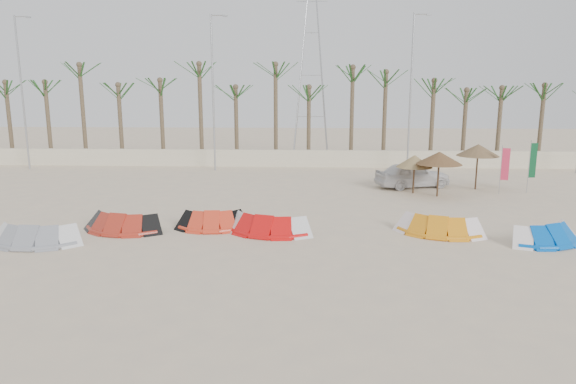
{
  "coord_description": "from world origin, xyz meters",
  "views": [
    {
      "loc": [
        1.04,
        -17.04,
        6.04
      ],
      "look_at": [
        0.0,
        6.0,
        1.3
      ],
      "focal_mm": 32.0,
      "sensor_mm": 36.0,
      "label": 1
    }
  ],
  "objects_px": {
    "kite_red_left": "(124,220)",
    "kite_red_mid": "(214,218)",
    "parasol_right": "(478,150)",
    "kite_red_right": "(268,222)",
    "kite_blue": "(545,232)",
    "parasol_left": "(415,161)",
    "car": "(413,175)",
    "kite_orange": "(437,223)",
    "kite_grey": "(38,232)",
    "parasol_mid": "(439,158)"
  },
  "relations": [
    {
      "from": "kite_orange",
      "to": "kite_red_left",
      "type": "bearing_deg",
      "value": -179.25
    },
    {
      "from": "kite_orange",
      "to": "kite_blue",
      "type": "bearing_deg",
      "value": -15.9
    },
    {
      "from": "kite_blue",
      "to": "parasol_mid",
      "type": "bearing_deg",
      "value": 104.34
    },
    {
      "from": "kite_orange",
      "to": "kite_blue",
      "type": "relative_size",
      "value": 1.06
    },
    {
      "from": "kite_red_right",
      "to": "car",
      "type": "height_order",
      "value": "car"
    },
    {
      "from": "kite_grey",
      "to": "kite_blue",
      "type": "xyz_separation_m",
      "value": [
        20.01,
        1.0,
        -0.0
      ]
    },
    {
      "from": "kite_red_left",
      "to": "kite_orange",
      "type": "relative_size",
      "value": 0.95
    },
    {
      "from": "kite_red_left",
      "to": "parasol_right",
      "type": "bearing_deg",
      "value": 28.57
    },
    {
      "from": "kite_red_mid",
      "to": "parasol_right",
      "type": "relative_size",
      "value": 1.17
    },
    {
      "from": "kite_red_right",
      "to": "kite_blue",
      "type": "relative_size",
      "value": 1.1
    },
    {
      "from": "parasol_right",
      "to": "car",
      "type": "distance_m",
      "value": 4.04
    },
    {
      "from": "parasol_left",
      "to": "parasol_right",
      "type": "bearing_deg",
      "value": 18.46
    },
    {
      "from": "kite_blue",
      "to": "parasol_left",
      "type": "bearing_deg",
      "value": 109.73
    },
    {
      "from": "kite_grey",
      "to": "parasol_mid",
      "type": "height_order",
      "value": "parasol_mid"
    },
    {
      "from": "parasol_mid",
      "to": "parasol_right",
      "type": "bearing_deg",
      "value": 37.84
    },
    {
      "from": "kite_red_left",
      "to": "kite_red_mid",
      "type": "relative_size",
      "value": 1.15
    },
    {
      "from": "kite_red_left",
      "to": "kite_blue",
      "type": "bearing_deg",
      "value": -3.15
    },
    {
      "from": "kite_orange",
      "to": "car",
      "type": "height_order",
      "value": "car"
    },
    {
      "from": "kite_red_mid",
      "to": "parasol_left",
      "type": "height_order",
      "value": "parasol_left"
    },
    {
      "from": "kite_grey",
      "to": "kite_red_left",
      "type": "height_order",
      "value": "same"
    },
    {
      "from": "kite_red_left",
      "to": "kite_orange",
      "type": "height_order",
      "value": "same"
    },
    {
      "from": "kite_red_left",
      "to": "parasol_right",
      "type": "relative_size",
      "value": 1.35
    },
    {
      "from": "kite_red_mid",
      "to": "parasol_right",
      "type": "height_order",
      "value": "parasol_right"
    },
    {
      "from": "kite_red_left",
      "to": "kite_blue",
      "type": "relative_size",
      "value": 1.01
    },
    {
      "from": "kite_orange",
      "to": "parasol_mid",
      "type": "height_order",
      "value": "parasol_mid"
    },
    {
      "from": "kite_orange",
      "to": "car",
      "type": "bearing_deg",
      "value": 85.04
    },
    {
      "from": "kite_grey",
      "to": "kite_red_mid",
      "type": "relative_size",
      "value": 1.13
    },
    {
      "from": "kite_red_mid",
      "to": "kite_orange",
      "type": "xyz_separation_m",
      "value": [
        9.55,
        -0.38,
        0.0
      ]
    },
    {
      "from": "kite_grey",
      "to": "kite_blue",
      "type": "relative_size",
      "value": 0.99
    },
    {
      "from": "kite_red_left",
      "to": "parasol_left",
      "type": "distance_m",
      "value": 16.32
    },
    {
      "from": "kite_orange",
      "to": "kite_blue",
      "type": "distance_m",
      "value": 4.1
    },
    {
      "from": "kite_blue",
      "to": "car",
      "type": "relative_size",
      "value": 0.8
    },
    {
      "from": "kite_red_right",
      "to": "parasol_right",
      "type": "distance_m",
      "value": 15.32
    },
    {
      "from": "car",
      "to": "kite_orange",
      "type": "bearing_deg",
      "value": 157.15
    },
    {
      "from": "kite_grey",
      "to": "parasol_left",
      "type": "distance_m",
      "value": 19.67
    },
    {
      "from": "kite_red_right",
      "to": "parasol_left",
      "type": "xyz_separation_m",
      "value": [
        7.74,
        8.38,
        1.44
      ]
    },
    {
      "from": "kite_red_right",
      "to": "kite_grey",
      "type": "bearing_deg",
      "value": -167.45
    },
    {
      "from": "kite_blue",
      "to": "kite_orange",
      "type": "bearing_deg",
      "value": 164.1
    },
    {
      "from": "kite_blue",
      "to": "parasol_right",
      "type": "bearing_deg",
      "value": 86.75
    },
    {
      "from": "kite_grey",
      "to": "kite_orange",
      "type": "bearing_deg",
      "value": 7.53
    },
    {
      "from": "kite_red_mid",
      "to": "kite_blue",
      "type": "distance_m",
      "value": 13.58
    },
    {
      "from": "kite_red_mid",
      "to": "kite_blue",
      "type": "xyz_separation_m",
      "value": [
        13.5,
        -1.5,
        0.0
      ]
    },
    {
      "from": "kite_orange",
      "to": "kite_blue",
      "type": "height_order",
      "value": "same"
    },
    {
      "from": "kite_red_left",
      "to": "kite_orange",
      "type": "xyz_separation_m",
      "value": [
        13.32,
        0.17,
        0.0
      ]
    },
    {
      "from": "kite_grey",
      "to": "parasol_right",
      "type": "relative_size",
      "value": 1.32
    },
    {
      "from": "kite_red_mid",
      "to": "car",
      "type": "height_order",
      "value": "car"
    },
    {
      "from": "kite_red_mid",
      "to": "kite_blue",
      "type": "height_order",
      "value": "same"
    },
    {
      "from": "kite_blue",
      "to": "parasol_left",
      "type": "relative_size",
      "value": 1.64
    },
    {
      "from": "kite_red_left",
      "to": "kite_red_mid",
      "type": "height_order",
      "value": "same"
    },
    {
      "from": "parasol_right",
      "to": "kite_red_right",
      "type": "bearing_deg",
      "value": -140.34
    }
  ]
}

